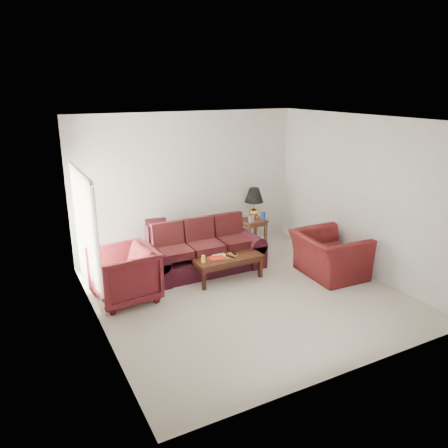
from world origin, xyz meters
The scene contains 19 objects.
floor centered at (0.00, 0.00, 0.00)m, with size 5.00×5.00×0.00m, color beige.
blinds centered at (-2.42, 1.30, 1.08)m, with size 0.10×2.00×2.16m, color silver.
sofa centered at (-0.23, 1.27, 0.48)m, with size 2.37×1.02×0.97m, color black, non-canonical shape.
throw_pillow centered at (-0.90, 2.11, 0.74)m, with size 0.41×0.12×0.41m, color black.
end_table centered at (1.41, 2.15, 0.29)m, with size 0.53×0.53×0.58m, color #4E2A1A, non-canonical shape.
table_lamp centered at (1.47, 2.20, 0.94)m, with size 0.43×0.43×0.72m, color #B78939, non-canonical shape.
clock centered at (1.29, 2.01, 0.65)m, with size 0.14×0.05×0.14m, color silver.
blue_canister centered at (1.61, 2.03, 0.67)m, with size 0.10×0.10×0.17m, color #173E98.
picture_frame centered at (1.28, 2.27, 0.66)m, with size 0.13×0.02×0.16m, color #B3B3B7.
floor_lamp centered at (-2.20, 2.02, 0.84)m, with size 0.27×0.27×1.67m, color silver, non-canonical shape.
armchair_left centered at (-1.94, 0.76, 0.46)m, with size 0.99×1.02×0.93m, color #461014.
armchair_right centered at (1.81, -0.02, 0.41)m, with size 1.28×1.11×0.83m, color #440F10.
coffee_table centered at (0.00, 0.76, 0.23)m, with size 1.30×0.65×0.45m, color #311A0E, non-canonical shape.
magazine_red centered at (-0.22, 0.71, 0.46)m, with size 0.28×0.21×0.02m, color #AE2311.
magazine_white centered at (-0.12, 0.83, 0.46)m, with size 0.25×0.19×0.01m, color white.
magazine_orange centered at (0.07, 0.69, 0.46)m, with size 0.26×0.19×0.01m, color #CB6917.
remote_a centered at (0.01, 0.62, 0.48)m, with size 0.06×0.19×0.02m, color black.
remote_b centered at (0.16, 0.74, 0.48)m, with size 0.05×0.18×0.02m, color black.
yellow_glass centered at (-0.52, 0.66, 0.52)m, with size 0.08×0.08×0.13m, color gold.
Camera 1 is at (-3.55, -5.98, 3.51)m, focal length 35.00 mm.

